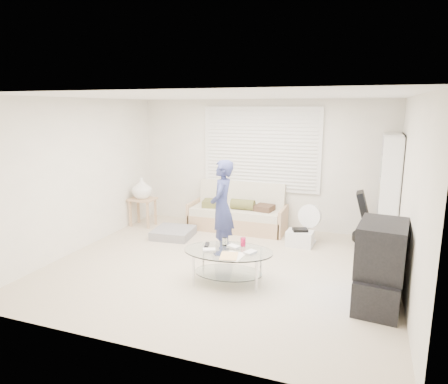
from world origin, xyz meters
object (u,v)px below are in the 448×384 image
at_px(bookshelf, 388,192).
at_px(futon_sofa, 238,214).
at_px(tv_unit, 380,266).
at_px(coffee_table, 229,257).

bearing_deg(bookshelf, futon_sofa, 177.54).
bearing_deg(futon_sofa, bookshelf, -2.46).
bearing_deg(futon_sofa, tv_unit, -42.54).
xyz_separation_m(futon_sofa, tv_unit, (2.55, -2.34, 0.20)).
relative_size(futon_sofa, coffee_table, 1.42).
bearing_deg(bookshelf, coffee_table, -132.43).
relative_size(bookshelf, tv_unit, 1.87).
bearing_deg(bookshelf, tv_unit, -93.22).
bearing_deg(tv_unit, bookshelf, 86.78).
distance_m(tv_unit, coffee_table, 1.92).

